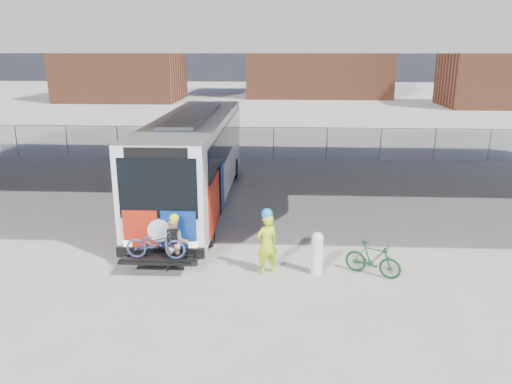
# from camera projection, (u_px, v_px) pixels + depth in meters

# --- Properties ---
(ground) EXTENTS (160.00, 160.00, 0.00)m
(ground) POSITION_uv_depth(u_px,v_px,m) (238.00, 234.00, 17.08)
(ground) COLOR #9E9991
(ground) RESTS_ON ground
(bus) EXTENTS (2.67, 12.90, 3.69)m
(bus) POSITION_uv_depth(u_px,v_px,m) (195.00, 153.00, 19.75)
(bus) COLOR silver
(bus) RESTS_ON ground
(overpass) EXTENTS (40.00, 16.00, 7.95)m
(overpass) POSITION_uv_depth(u_px,v_px,m) (245.00, 36.00, 19.10)
(overpass) COLOR #605E59
(overpass) RESTS_ON ground
(chainlink_fence) EXTENTS (30.00, 0.06, 30.00)m
(chainlink_fence) POSITION_uv_depth(u_px,v_px,m) (256.00, 134.00, 28.20)
(chainlink_fence) COLOR gray
(chainlink_fence) RESTS_ON ground
(brick_buildings) EXTENTS (54.00, 22.00, 12.00)m
(brick_buildings) POSITION_uv_depth(u_px,v_px,m) (281.00, 54.00, 61.78)
(brick_buildings) COLOR brown
(brick_buildings) RESTS_ON ground
(bollard) EXTENTS (0.33, 0.33, 1.25)m
(bollard) POSITION_uv_depth(u_px,v_px,m) (317.00, 252.00, 13.86)
(bollard) COLOR silver
(bollard) RESTS_ON ground
(cyclist_hivis) EXTENTS (0.76, 0.68, 1.91)m
(cyclist_hivis) POSITION_uv_depth(u_px,v_px,m) (267.00, 242.00, 13.86)
(cyclist_hivis) COLOR #BEDE17
(cyclist_hivis) RESTS_ON ground
(cyclist_tan) EXTENTS (0.89, 0.77, 1.72)m
(cyclist_tan) POSITION_uv_depth(u_px,v_px,m) (175.00, 244.00, 14.01)
(cyclist_tan) COLOR tan
(cyclist_tan) RESTS_ON ground
(bike_parked) EXTENTS (1.62, 1.14, 0.96)m
(bike_parked) POSITION_uv_depth(u_px,v_px,m) (373.00, 259.00, 13.83)
(bike_parked) COLOR #15441F
(bike_parked) RESTS_ON ground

